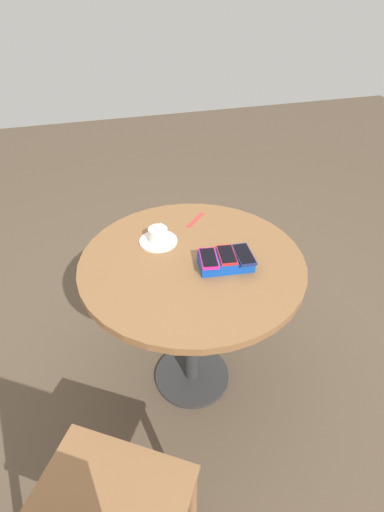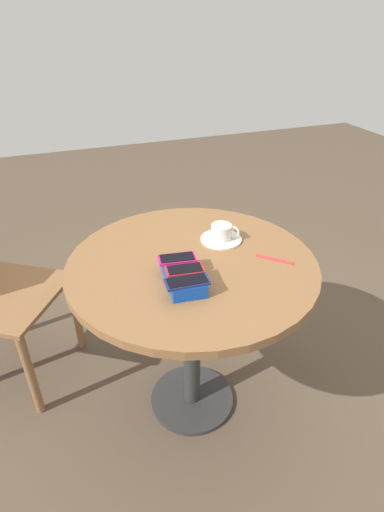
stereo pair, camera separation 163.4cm
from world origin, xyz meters
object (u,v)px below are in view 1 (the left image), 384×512
Objects in this scene: phone_box at (226,262)px; saucer at (158,241)px; phone_red at (227,255)px; coffee_cup at (158,234)px; lanyard_strap at (196,220)px; phone_navy at (244,254)px; round_table at (192,284)px; phone_magenta at (209,258)px.

phone_box is 1.34× the size of saucer.
coffee_cup reaches higher than phone_red.
lanyard_strap is (0.02, -0.34, -0.05)m from phone_red.
phone_navy reaches higher than lanyard_strap.
round_table is 6.49× the size of lanyard_strap.
saucer is at bearing 31.97° from lanyard_strap.
phone_red is 0.07m from phone_magenta.
phone_navy is 0.88× the size of saucer.
phone_box is (-0.11, 0.07, 0.14)m from round_table.
phone_navy is 0.37m from saucer.
phone_magenta is 0.35m from lanyard_strap.
phone_box reaches higher than saucer.
coffee_cup is (0.28, -0.24, -0.01)m from phone_navy.
phone_red is at bearing -138.19° from phone_box.
saucer is (0.22, -0.22, -0.05)m from phone_red.
phone_navy is at bearing 174.51° from phone_magenta.
coffee_cup reaches higher than phone_navy.
phone_red is 0.94× the size of lanyard_strap.
saucer is 0.23m from lanyard_strap.
phone_box is at bearing 41.81° from phone_red.
phone_box is 0.07m from phone_magenta.
lanyard_strap is at bearing -76.43° from phone_navy.
phone_magenta is 0.97× the size of lanyard_strap.
phone_navy is 0.06m from phone_red.
phone_box reaches higher than round_table.
saucer is at bearing -40.26° from phone_navy.
phone_magenta is at bearing -1.60° from phone_box.
round_table is at bearing 122.95° from saucer.
saucer is at bearing -45.69° from phone_red.
phone_red is 0.96× the size of phone_magenta.
phone_magenta is at bearing 123.14° from round_table.
round_table is 4.17× the size of phone_box.
phone_red is at bearing -178.55° from phone_magenta.
coffee_cup reaches higher than round_table.
phone_box is at bearing 132.84° from coffee_cup.
round_table is 0.22m from phone_red.
phone_magenta is at bearing 1.45° from phone_red.
phone_box is 2.04× the size of coffee_cup.
phone_magenta is at bearing 123.01° from saucer.
coffee_cup is at bearing 31.60° from lanyard_strap.
saucer is 1.16× the size of lanyard_strap.
phone_box is at bearing 147.77° from round_table.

